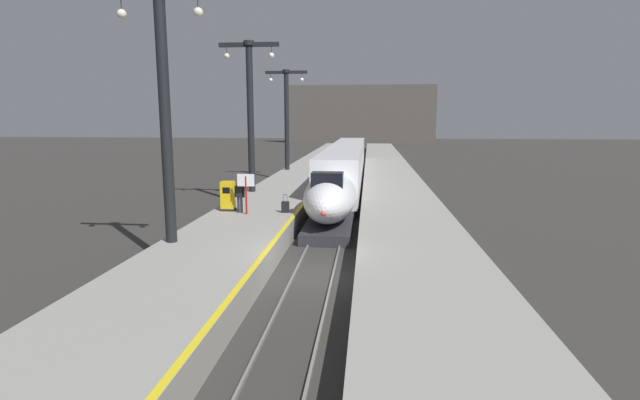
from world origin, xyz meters
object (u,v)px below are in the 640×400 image
(passenger_near_edge, at_px, (240,194))
(rolling_suitcase, at_px, (285,207))
(ticket_machine_yellow, at_px, (228,197))
(highspeed_train_main, at_px, (344,167))
(station_column_near, at_px, (164,95))
(departure_info_board, at_px, (246,186))
(station_column_mid, at_px, (250,103))
(station_column_far, at_px, (287,111))

(passenger_near_edge, relative_size, rolling_suitcase, 1.72)
(ticket_machine_yellow, bearing_deg, highspeed_train_main, 70.41)
(highspeed_train_main, distance_m, station_column_near, 23.71)
(rolling_suitcase, relative_size, departure_info_board, 0.46)
(station_column_mid, distance_m, passenger_near_edge, 9.02)
(passenger_near_edge, bearing_deg, rolling_suitcase, 5.92)
(highspeed_train_main, distance_m, rolling_suitcase, 16.07)
(station_column_mid, distance_m, station_column_far, 14.36)
(rolling_suitcase, xyz_separation_m, ticket_machine_yellow, (-3.21, 0.29, 0.44))
(passenger_near_edge, distance_m, ticket_machine_yellow, 1.00)
(station_column_near, bearing_deg, station_column_mid, 90.00)
(station_column_far, relative_size, passenger_near_edge, 5.64)
(ticket_machine_yellow, bearing_deg, station_column_far, 90.94)
(departure_info_board, bearing_deg, highspeed_train_main, 75.42)
(station_column_mid, relative_size, passenger_near_edge, 5.90)
(station_column_far, xyz_separation_m, departure_info_board, (1.61, -22.18, -4.20))
(station_column_far, relative_size, ticket_machine_yellow, 5.96)
(ticket_machine_yellow, xyz_separation_m, departure_info_board, (1.26, -0.91, 0.77))
(station_column_near, xyz_separation_m, station_column_mid, (-0.00, 13.73, 0.08))
(passenger_near_edge, bearing_deg, station_column_far, 93.04)
(station_column_mid, xyz_separation_m, passenger_near_edge, (1.16, -7.44, -4.95))
(station_column_near, height_order, station_column_far, station_column_near)
(station_column_far, distance_m, ticket_machine_yellow, 21.84)
(station_column_near, bearing_deg, passenger_near_edge, 79.57)
(passenger_near_edge, relative_size, ticket_machine_yellow, 1.06)
(rolling_suitcase, bearing_deg, station_column_near, -118.58)
(station_column_near, relative_size, rolling_suitcase, 10.01)
(station_column_far, bearing_deg, station_column_near, -90.00)
(station_column_near, height_order, passenger_near_edge, station_column_near)
(departure_info_board, bearing_deg, station_column_mid, 101.62)
(passenger_near_edge, height_order, rolling_suitcase, passenger_near_edge)
(station_column_mid, bearing_deg, departure_info_board, -78.38)
(highspeed_train_main, distance_m, departure_info_board, 17.07)
(station_column_near, xyz_separation_m, ticket_machine_yellow, (0.35, 6.82, -5.13))
(highspeed_train_main, bearing_deg, station_column_near, -104.74)
(highspeed_train_main, bearing_deg, station_column_mid, -124.17)
(station_column_mid, distance_m, ticket_machine_yellow, 8.65)
(station_column_far, xyz_separation_m, passenger_near_edge, (1.16, -21.80, -4.72))
(highspeed_train_main, distance_m, ticket_machine_yellow, 16.56)
(station_column_mid, bearing_deg, ticket_machine_yellow, -87.10)
(highspeed_train_main, bearing_deg, ticket_machine_yellow, -109.59)
(station_column_near, xyz_separation_m, departure_info_board, (1.61, 5.91, -4.36))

